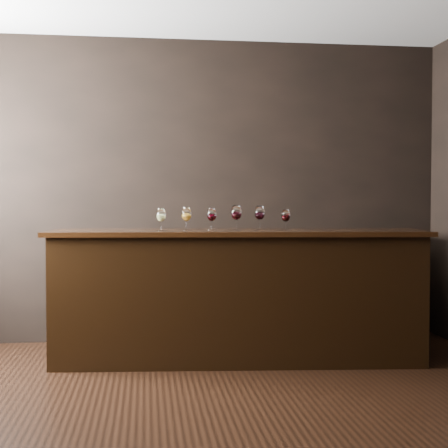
{
  "coord_description": "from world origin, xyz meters",
  "views": [
    {
      "loc": [
        -0.29,
        -3.59,
        1.28
      ],
      "look_at": [
        0.33,
        1.38,
        1.11
      ],
      "focal_mm": 50.0,
      "sensor_mm": 36.0,
      "label": 1
    }
  ],
  "objects": [
    {
      "name": "room_shell",
      "position": [
        -0.23,
        0.11,
        1.81
      ],
      "size": [
        5.02,
        4.52,
        2.81
      ],
      "color": "black",
      "rests_on": "ground"
    },
    {
      "name": "glass_white",
      "position": [
        -0.17,
        1.38,
        1.18
      ],
      "size": [
        0.08,
        0.08,
        0.18
      ],
      "color": "white",
      "rests_on": "bar_top"
    },
    {
      "name": "glass_red_d",
      "position": [
        0.83,
        1.34,
        1.17
      ],
      "size": [
        0.07,
        0.07,
        0.17
      ],
      "color": "white",
      "rests_on": "bar_top"
    },
    {
      "name": "glass_red_b",
      "position": [
        0.43,
        1.35,
        1.2
      ],
      "size": [
        0.09,
        0.09,
        0.21
      ],
      "color": "white",
      "rests_on": "bar_top"
    },
    {
      "name": "glass_red_a",
      "position": [
        0.24,
        1.39,
        1.18
      ],
      "size": [
        0.08,
        0.08,
        0.18
      ],
      "color": "white",
      "rests_on": "bar_top"
    },
    {
      "name": "back_bar_shelf",
      "position": [
        0.68,
        2.03,
        0.51
      ],
      "size": [
        2.86,
        0.4,
        1.03
      ],
      "primitive_type": "cube",
      "color": "black",
      "rests_on": "ground"
    },
    {
      "name": "bar_top",
      "position": [
        0.44,
        1.38,
        1.04
      ],
      "size": [
        3.06,
        0.97,
        0.04
      ],
      "primitive_type": "cube",
      "rotation": [
        0.0,
        0.0,
        -0.09
      ],
      "color": "black",
      "rests_on": "bar_counter"
    },
    {
      "name": "glass_red_c",
      "position": [
        0.63,
        1.4,
        1.19
      ],
      "size": [
        0.08,
        0.08,
        0.2
      ],
      "color": "white",
      "rests_on": "bar_top"
    },
    {
      "name": "bar_counter",
      "position": [
        0.44,
        1.38,
        0.51
      ],
      "size": [
        2.96,
        0.89,
        1.02
      ],
      "primitive_type": "cube",
      "rotation": [
        0.0,
        0.0,
        -0.09
      ],
      "color": "black",
      "rests_on": "ground"
    },
    {
      "name": "ground",
      "position": [
        0.0,
        0.0,
        0.0
      ],
      "size": [
        5.0,
        5.0,
        0.0
      ],
      "primitive_type": "plane",
      "color": "black",
      "rests_on": "ground"
    },
    {
      "name": "glass_amber",
      "position": [
        0.03,
        1.38,
        1.19
      ],
      "size": [
        0.08,
        0.08,
        0.19
      ],
      "color": "white",
      "rests_on": "bar_top"
    }
  ]
}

